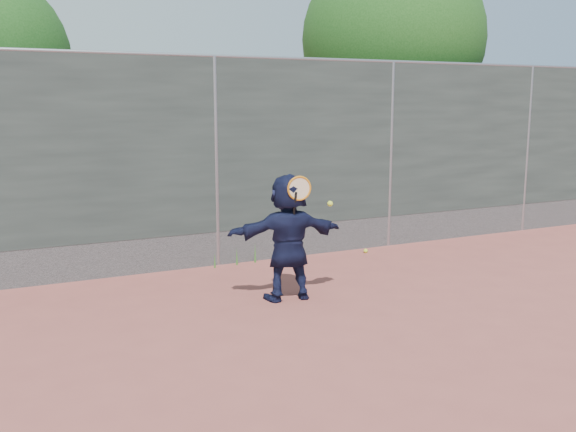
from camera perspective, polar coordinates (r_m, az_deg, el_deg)
name	(u,v)px	position (r m, az deg, el deg)	size (l,w,h in m)	color
ground	(336,345)	(6.49, 4.33, -11.36)	(80.00, 80.00, 0.00)	#9E4C42
player	(288,237)	(7.71, 0.00, -1.88)	(1.43, 0.45, 1.54)	#131736
ball_ground	(366,251)	(10.28, 6.92, -3.09)	(0.07, 0.07, 0.07)	#CDE031
fence	(216,158)	(9.27, -6.41, 5.18)	(20.00, 0.06, 3.03)	#38423D
swing_action	(302,192)	(7.48, 1.27, 2.19)	(0.62, 0.14, 0.51)	orange
tree_right	(399,45)	(13.46, 9.82, 14.77)	(3.78, 3.60, 5.39)	#382314
weed_clump	(240,256)	(9.50, -4.33, -3.53)	(0.68, 0.07, 0.30)	#387226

